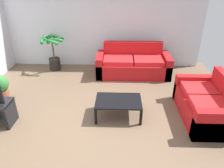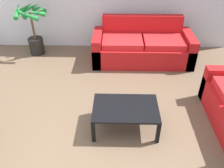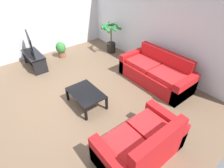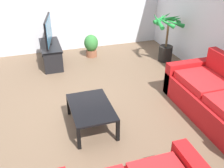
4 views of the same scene
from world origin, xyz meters
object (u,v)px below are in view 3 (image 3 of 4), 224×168
object	(u,v)px
couch_loveseat	(141,144)
tv	(30,44)
tv_stand	(34,58)
coffee_table	(86,94)
potted_palm	(111,38)
couch_main	(156,73)
potted_plant_small	(61,49)

from	to	relation	value
couch_loveseat	tv	distance (m)	4.48
tv_stand	coffee_table	xyz separation A→B (m)	(2.63, 0.34, 0.01)
potted_palm	couch_main	bearing A→B (deg)	-6.06
tv_stand	potted_plant_small	xyz separation A→B (m)	(-0.17, 1.02, -0.02)
tv	coffee_table	distance (m)	2.70
tv	coffee_table	world-z (taller)	tv
potted_palm	potted_plant_small	world-z (taller)	potted_palm
tv	tv_stand	bearing A→B (deg)	-100.49
couch_main	potted_palm	xyz separation A→B (m)	(-2.40, 0.25, 0.27)
tv	coffee_table	bearing A→B (deg)	7.31
couch_main	couch_loveseat	world-z (taller)	same
couch_main	tv	distance (m)	3.92
couch_main	potted_palm	size ratio (longest dim) A/B	1.82
tv_stand	tv	size ratio (longest dim) A/B	1.06
tv_stand	potted_plant_small	bearing A→B (deg)	99.65
potted_palm	tv_stand	bearing A→B (deg)	-103.52
couch_loveseat	potted_palm	size ratio (longest dim) A/B	1.35
couch_loveseat	coffee_table	xyz separation A→B (m)	(-1.80, -0.03, 0.04)
tv_stand	couch_main	bearing A→B (deg)	38.53
coffee_table	couch_main	bearing A→B (deg)	78.85
potted_palm	couch_loveseat	bearing A→B (deg)	-31.34
couch_main	potted_plant_small	distance (m)	3.51
tv_stand	coffee_table	bearing A→B (deg)	7.38
tv_stand	coffee_table	world-z (taller)	tv_stand
couch_main	potted_plant_small	bearing A→B (deg)	-156.47
coffee_table	potted_palm	world-z (taller)	potted_palm
couch_loveseat	tv_stand	size ratio (longest dim) A/B	1.42
couch_loveseat	couch_main	bearing A→B (deg)	124.09
tv_stand	tv	world-z (taller)	tv
couch_main	tv	bearing A→B (deg)	-141.50
coffee_table	potted_plant_small	size ratio (longest dim) A/B	1.65
couch_loveseat	coffee_table	distance (m)	1.80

